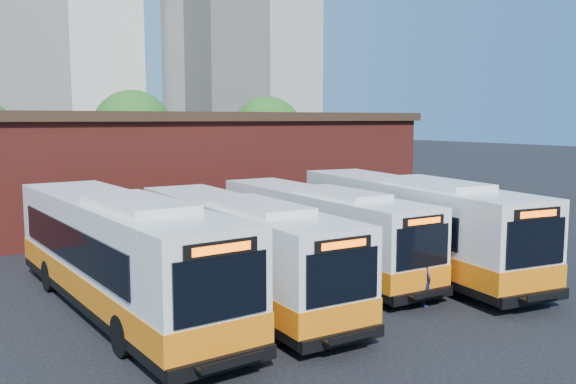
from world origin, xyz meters
TOP-DOWN VIEW (x-y plane):
  - ground at (0.00, 0.00)m, footprint 220.00×220.00m
  - bus_west at (-8.51, 3.61)m, footprint 3.50×13.88m
  - bus_midwest at (-4.67, 2.96)m, footprint 2.98×12.72m
  - bus_mideast at (-0.21, 4.53)m, footprint 2.90×12.46m
  - bus_east at (3.17, 2.92)m, footprint 4.62×13.88m
  - transit_worker at (-0.05, -1.19)m, footprint 0.70×0.81m
  - depot_building at (0.00, 20.00)m, footprint 28.60×12.60m
  - tree_mid at (2.00, 34.00)m, footprint 6.56×6.56m
  - tree_east at (13.00, 31.00)m, footprint 6.24×6.24m

SIDE VIEW (x-z plane):
  - ground at x=0.00m, z-range 0.00..0.00m
  - transit_worker at x=-0.05m, z-range 0.00..1.88m
  - bus_mideast at x=-0.21m, z-range -0.15..3.22m
  - bus_midwest at x=-4.67m, z-range -0.16..3.28m
  - bus_east at x=3.17m, z-range -0.17..3.56m
  - bus_west at x=-8.51m, z-range -0.17..3.58m
  - depot_building at x=0.00m, z-range 0.06..6.46m
  - tree_east at x=13.00m, z-range 0.85..8.81m
  - tree_mid at x=2.00m, z-range 0.90..9.26m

